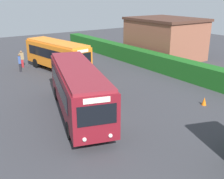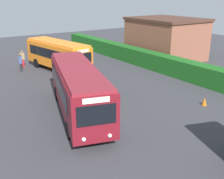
# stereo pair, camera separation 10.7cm
# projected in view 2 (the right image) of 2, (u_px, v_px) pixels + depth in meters

# --- Properties ---
(ground_plane) EXTENTS (81.40, 81.40, 0.00)m
(ground_plane) POSITION_uv_depth(u_px,v_px,m) (99.00, 120.00, 17.84)
(ground_plane) COLOR #38383D
(bus_orange) EXTENTS (9.10, 3.78, 3.10)m
(bus_orange) POSITION_uv_depth(u_px,v_px,m) (58.00, 54.00, 28.89)
(bus_orange) COLOR orange
(bus_orange) RESTS_ON ground_plane
(bus_maroon) EXTENTS (10.52, 5.41, 3.30)m
(bus_maroon) POSITION_uv_depth(u_px,v_px,m) (78.00, 87.00, 18.18)
(bus_maroon) COLOR maroon
(bus_maroon) RESTS_ON ground_plane
(person_left) EXTENTS (0.38, 0.53, 1.88)m
(person_left) POSITION_uv_depth(u_px,v_px,m) (23.00, 58.00, 30.45)
(person_left) COLOR maroon
(person_left) RESTS_ON ground_plane
(person_center) EXTENTS (0.51, 0.38, 1.90)m
(person_center) POSITION_uv_depth(u_px,v_px,m) (21.00, 62.00, 28.70)
(person_center) COLOR black
(person_center) RESTS_ON ground_plane
(person_right) EXTENTS (0.47, 0.53, 1.67)m
(person_right) POSITION_uv_depth(u_px,v_px,m) (78.00, 57.00, 31.49)
(person_right) COLOR maroon
(person_right) RESTS_ON ground_plane
(hedge_row) EXTENTS (52.70, 1.51, 1.75)m
(hedge_row) POSITION_uv_depth(u_px,v_px,m) (214.00, 78.00, 23.81)
(hedge_row) COLOR #1A5B1C
(hedge_row) RESTS_ON ground_plane
(depot_building) EXTENTS (8.67, 7.01, 5.00)m
(depot_building) POSITION_uv_depth(u_px,v_px,m) (166.00, 38.00, 34.24)
(depot_building) COLOR brown
(depot_building) RESTS_ON ground_plane
(traffic_cone) EXTENTS (0.36, 0.36, 0.60)m
(traffic_cone) POSITION_uv_depth(u_px,v_px,m) (204.00, 101.00, 20.13)
(traffic_cone) COLOR orange
(traffic_cone) RESTS_ON ground_plane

